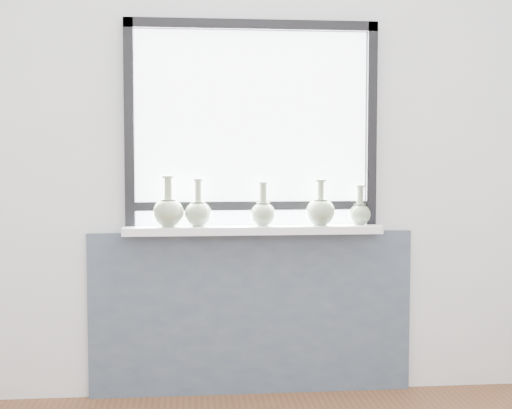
{
  "coord_description": "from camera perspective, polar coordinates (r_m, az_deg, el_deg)",
  "views": [
    {
      "loc": [
        -0.33,
        -1.91,
        1.25
      ],
      "look_at": [
        0.0,
        1.55,
        1.02
      ],
      "focal_mm": 50.0,
      "sensor_mm": 36.0,
      "label": 1
    }
  ],
  "objects": [
    {
      "name": "vase_b",
      "position": [
        3.63,
        -4.65,
        -0.57
      ],
      "size": [
        0.14,
        0.14,
        0.24
      ],
      "rotation": [
        0.0,
        0.0,
        0.29
      ],
      "color": "gray",
      "rests_on": "windowsill"
    },
    {
      "name": "vase_e",
      "position": [
        3.75,
        8.3,
        -0.61
      ],
      "size": [
        0.12,
        0.12,
        0.21
      ],
      "rotation": [
        0.0,
        0.0,
        0.08
      ],
      "color": "gray",
      "rests_on": "windowsill"
    },
    {
      "name": "apron_panel",
      "position": [
        3.8,
        -0.34,
        -8.69
      ],
      "size": [
        1.7,
        0.03,
        0.86
      ],
      "primitive_type": "cube",
      "color": "#4A5665",
      "rests_on": "ground"
    },
    {
      "name": "back_wall",
      "position": [
        3.74,
        -0.38,
        4.55
      ],
      "size": [
        3.6,
        0.02,
        2.6
      ],
      "primitive_type": "cube",
      "color": "silver",
      "rests_on": "ground"
    },
    {
      "name": "window",
      "position": [
        3.7,
        -0.33,
        6.75
      ],
      "size": [
        1.3,
        0.06,
        1.05
      ],
      "color": "black",
      "rests_on": "windowsill"
    },
    {
      "name": "vase_d",
      "position": [
        3.68,
        5.18,
        -0.47
      ],
      "size": [
        0.15,
        0.15,
        0.24
      ],
      "rotation": [
        0.0,
        0.0,
        0.11
      ],
      "color": "gray",
      "rests_on": "windowsill"
    },
    {
      "name": "vase_a",
      "position": [
        3.62,
        -7.03,
        -0.48
      ],
      "size": [
        0.16,
        0.16,
        0.26
      ],
      "rotation": [
        0.0,
        0.0,
        0.4
      ],
      "color": "gray",
      "rests_on": "windowsill"
    },
    {
      "name": "vase_c",
      "position": [
        3.64,
        0.57,
        -0.59
      ],
      "size": [
        0.13,
        0.13,
        0.23
      ],
      "rotation": [
        0.0,
        0.0,
        -0.32
      ],
      "color": "gray",
      "rests_on": "windowsill"
    },
    {
      "name": "windowsill",
      "position": [
        3.66,
        -0.24,
        -2.02
      ],
      "size": [
        1.32,
        0.18,
        0.04
      ],
      "primitive_type": "cube",
      "color": "white",
      "rests_on": "apron_panel"
    }
  ]
}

